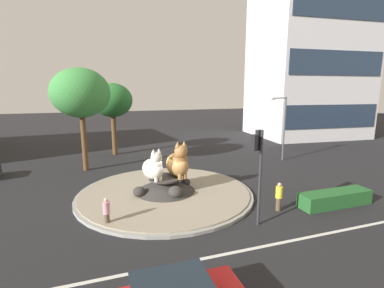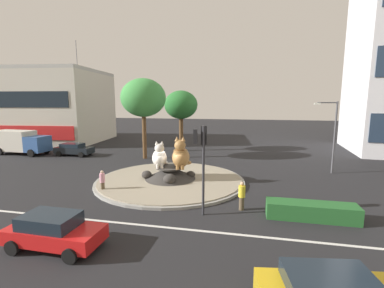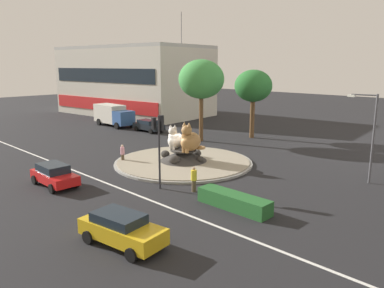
{
  "view_description": "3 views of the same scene",
  "coord_description": "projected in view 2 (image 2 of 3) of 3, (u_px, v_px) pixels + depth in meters",
  "views": [
    {
      "loc": [
        -4.01,
        -17.66,
        7.02
      ],
      "look_at": [
        2.35,
        1.3,
        3.14
      ],
      "focal_mm": 25.94,
      "sensor_mm": 36.0,
      "label": 1
    },
    {
      "loc": [
        6.0,
        -20.01,
        6.33
      ],
      "look_at": [
        1.86,
        -0.39,
        3.18
      ],
      "focal_mm": 25.0,
      "sensor_mm": 36.0,
      "label": 2
    },
    {
      "loc": [
        22.34,
        -21.8,
        8.38
      ],
      "look_at": [
        1.93,
        -0.91,
        2.13
      ],
      "focal_mm": 34.93,
      "sensor_mm": 36.0,
      "label": 3
    }
  ],
  "objects": [
    {
      "name": "cat_statue_white",
      "position": [
        160.0,
        157.0,
        21.22
      ],
      "size": [
        1.73,
        2.43,
        2.14
      ],
      "rotation": [
        0.0,
        0.0,
        -1.23
      ],
      "color": "silver",
      "rests_on": "roundabout_island"
    },
    {
      "name": "broadleaf_tree_behind_island",
      "position": [
        181.0,
        105.0,
        34.31
      ],
      "size": [
        4.26,
        4.26,
        7.8
      ],
      "color": "brown",
      "rests_on": "ground"
    },
    {
      "name": "cat_statue_tabby",
      "position": [
        181.0,
        156.0,
        20.96
      ],
      "size": [
        1.73,
        2.65,
        2.52
      ],
      "rotation": [
        0.0,
        0.0,
        -1.41
      ],
      "color": "#9E703D",
      "rests_on": "roundabout_island"
    },
    {
      "name": "parked_car_right",
      "position": [
        74.0,
        149.0,
        31.84
      ],
      "size": [
        4.42,
        1.99,
        1.47
      ],
      "rotation": [
        0.0,
        0.0,
        0.0
      ],
      "color": "black",
      "rests_on": "ground"
    },
    {
      "name": "streetlight_arm",
      "position": [
        332.0,
        132.0,
        23.52
      ],
      "size": [
        2.01,
        0.46,
        6.39
      ],
      "rotation": [
        0.0,
        0.0,
        3.29
      ],
      "color": "#4C4C51",
      "rests_on": "ground"
    },
    {
      "name": "shophouse_block",
      "position": [
        25.0,
        106.0,
        43.45
      ],
      "size": [
        26.42,
        16.3,
        16.61
      ],
      "rotation": [
        0.0,
        0.0,
        0.11
      ],
      "color": "beige",
      "rests_on": "ground"
    },
    {
      "name": "ground_plane",
      "position": [
        170.0,
        181.0,
        21.55
      ],
      "size": [
        160.0,
        160.0,
        0.0
      ],
      "primitive_type": "plane",
      "color": "black"
    },
    {
      "name": "traffic_light_mast",
      "position": [
        202.0,
        150.0,
        14.7
      ],
      "size": [
        0.71,
        0.59,
        5.06
      ],
      "rotation": [
        0.0,
        0.0,
        1.68
      ],
      "color": "#2D2D33",
      "rests_on": "ground"
    },
    {
      "name": "clipped_hedge_strip",
      "position": [
        311.0,
        211.0,
        14.56
      ],
      "size": [
        4.75,
        1.2,
        0.9
      ],
      "primitive_type": "cube",
      "color": "#235B28",
      "rests_on": "ground"
    },
    {
      "name": "lane_centreline",
      "position": [
        129.0,
        224.0,
        14.06
      ],
      "size": [
        112.0,
        0.2,
        0.01
      ],
      "primitive_type": "cube",
      "color": "silver",
      "rests_on": "ground"
    },
    {
      "name": "delivery_box_truck",
      "position": [
        20.0,
        142.0,
        32.62
      ],
      "size": [
        7.11,
        2.83,
        2.88
      ],
      "rotation": [
        0.0,
        0.0,
        -0.04
      ],
      "color": "#335693",
      "rests_on": "ground"
    },
    {
      "name": "hatchback_near_shophouse",
      "position": [
        54.0,
        230.0,
        11.63
      ],
      "size": [
        4.19,
        2.02,
        1.53
      ],
      "rotation": [
        0.0,
        0.0,
        -0.01
      ],
      "color": "red",
      "rests_on": "ground"
    },
    {
      "name": "second_tree_near_tower",
      "position": [
        143.0,
        98.0,
        29.34
      ],
      "size": [
        4.94,
        4.94,
        8.91
      ],
      "color": "brown",
      "rests_on": "ground"
    },
    {
      "name": "roundabout_island",
      "position": [
        170.0,
        177.0,
        21.49
      ],
      "size": [
        11.84,
        11.84,
        1.23
      ],
      "color": "gray",
      "rests_on": "ground"
    },
    {
      "name": "pedestrian_pink_shirt",
      "position": [
        102.0,
        181.0,
        18.82
      ],
      "size": [
        0.36,
        0.36,
        1.59
      ],
      "rotation": [
        0.0,
        0.0,
        4.78
      ],
      "color": "brown",
      "rests_on": "ground"
    },
    {
      "name": "pedestrian_yellow_shirt",
      "position": [
        242.0,
        195.0,
        15.73
      ],
      "size": [
        0.4,
        0.4,
        1.72
      ],
      "rotation": [
        0.0,
        0.0,
        5.44
      ],
      "color": "brown",
      "rests_on": "ground"
    }
  ]
}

